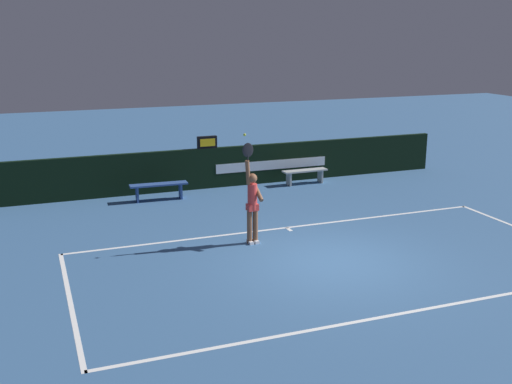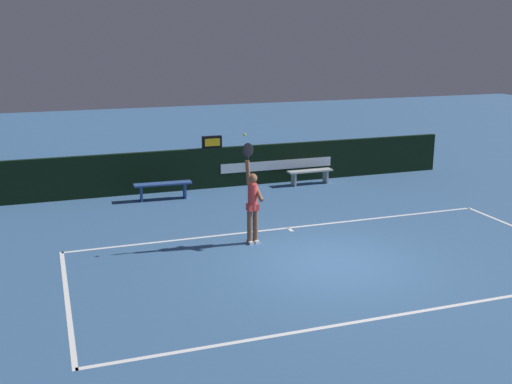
% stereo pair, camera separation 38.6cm
% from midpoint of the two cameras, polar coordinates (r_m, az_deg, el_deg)
% --- Properties ---
extents(ground_plane, '(60.00, 60.00, 0.00)m').
position_cam_midpoint_polar(ground_plane, '(13.90, 6.41, -6.44)').
color(ground_plane, '#38608E').
extents(court_lines, '(11.45, 5.49, 0.00)m').
position_cam_midpoint_polar(court_lines, '(13.87, 6.49, -6.50)').
color(court_lines, white).
rests_on(court_lines, ground).
extents(back_wall, '(15.40, 0.18, 1.32)m').
position_cam_midpoint_polar(back_wall, '(20.33, -3.05, 2.37)').
color(back_wall, black).
rests_on(back_wall, ground).
extents(speed_display, '(0.64, 0.15, 0.39)m').
position_cam_midpoint_polar(speed_display, '(19.95, -5.11, 4.61)').
color(speed_display, black).
rests_on(speed_display, back_wall).
extents(tennis_player, '(0.45, 0.48, 2.48)m').
position_cam_midpoint_polar(tennis_player, '(14.69, -1.10, -0.94)').
color(tennis_player, brown).
rests_on(tennis_player, ground).
extents(tennis_ball, '(0.07, 0.07, 0.07)m').
position_cam_midpoint_polar(tennis_ball, '(14.25, -1.84, 5.32)').
color(tennis_ball, '#C9DB33').
extents(courtside_bench_near, '(1.56, 0.40, 0.48)m').
position_cam_midpoint_polar(courtside_bench_near, '(20.70, 4.01, 1.75)').
color(courtside_bench_near, '#AEB5B2').
rests_on(courtside_bench_near, ground).
extents(courtside_bench_far, '(1.76, 0.43, 0.52)m').
position_cam_midpoint_polar(courtside_bench_far, '(18.90, -9.57, 0.43)').
color(courtside_bench_far, '#305094').
rests_on(courtside_bench_far, ground).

